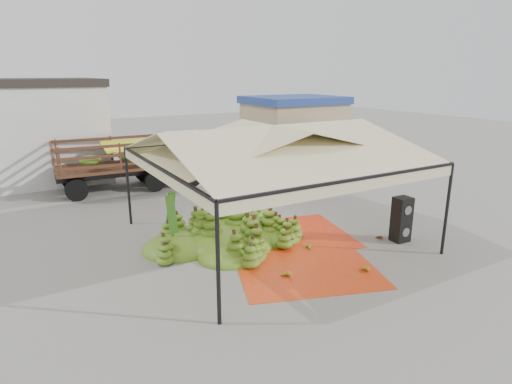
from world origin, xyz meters
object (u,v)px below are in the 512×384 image
truck_right (296,145)px  speaker_stack (401,219)px  truck_left (142,156)px  vendor (249,188)px  banana_heap (229,225)px

truck_right → speaker_stack: bearing=-102.3°
truck_left → truck_right: 8.75m
speaker_stack → truck_right: bearing=77.5°
speaker_stack → truck_right: size_ratio=0.20×
vendor → truck_left: bearing=-76.4°
banana_heap → truck_right: 11.31m
speaker_stack → truck_right: 10.99m
banana_heap → speaker_stack: size_ratio=3.70×
truck_left → truck_right: bearing=-5.8°
speaker_stack → truck_left: (-5.65, 11.88, 0.81)m
vendor → truck_left: size_ratio=0.19×
speaker_stack → truck_left: size_ratio=0.21×
vendor → truck_right: bearing=-160.0°
banana_heap → truck_left: 9.08m
speaker_stack → truck_left: truck_left is taller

